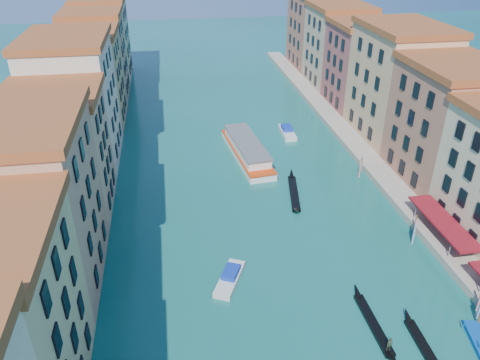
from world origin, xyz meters
name	(u,v)px	position (x,y,z in m)	size (l,w,h in m)	color
left_bank_palazzos	(69,120)	(-26.00, 64.68, 9.71)	(12.80, 128.40, 21.00)	beige
right_bank_palazzos	(413,99)	(30.00, 65.00, 9.75)	(12.80, 128.40, 21.00)	#9F563F
quay	(361,152)	(22.00, 65.00, 0.50)	(4.00, 140.00, 1.00)	#9E957F
mooring_poles_right	(464,290)	(19.10, 28.80, 1.30)	(1.44, 54.24, 3.20)	brown
vaporetto_far	(247,149)	(1.95, 67.40, 1.32)	(6.56, 20.08, 2.93)	silver
gondola_fore	(373,323)	(8.00, 26.69, 0.37)	(1.02, 10.87, 2.17)	black
gondola_right	(429,353)	(11.60, 22.19, 0.41)	(1.30, 10.80, 2.15)	black
gondola_far	(294,192)	(6.77, 53.54, 0.38)	(3.35, 12.93, 1.84)	black
motorboat_mid	(230,277)	(-5.49, 35.73, 0.51)	(4.47, 6.54, 1.30)	silver
motorboat_far	(287,131)	(11.33, 75.69, 0.57)	(2.47, 7.18, 1.47)	silver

